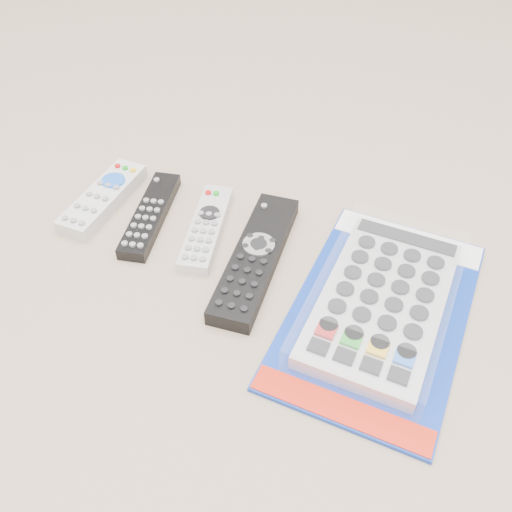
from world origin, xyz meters
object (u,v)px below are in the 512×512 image
(remote_slim_black, at_px, (150,215))
(jumbo_remote_packaged, at_px, (382,301))
(remote_silver_dvd, at_px, (206,228))
(remote_large_black, at_px, (256,258))
(remote_small_grey, at_px, (103,198))

(remote_slim_black, relative_size, jumbo_remote_packaged, 0.52)
(remote_silver_dvd, relative_size, remote_large_black, 0.73)
(jumbo_remote_packaged, bearing_deg, remote_slim_black, 175.41)
(remote_small_grey, distance_m, jumbo_remote_packaged, 0.43)
(remote_large_black, relative_size, jumbo_remote_packaged, 0.69)
(remote_small_grey, xyz_separation_m, remote_large_black, (0.26, -0.04, 0.00))
(remote_small_grey, bearing_deg, jumbo_remote_packaged, -5.31)
(remote_large_black, bearing_deg, remote_small_grey, 168.36)
(jumbo_remote_packaged, bearing_deg, remote_large_black, 176.71)
(remote_slim_black, distance_m, remote_large_black, 0.18)
(remote_slim_black, xyz_separation_m, remote_silver_dvd, (0.09, 0.00, -0.00))
(remote_silver_dvd, height_order, remote_large_black, remote_large_black)
(remote_silver_dvd, bearing_deg, remote_large_black, -32.36)
(remote_silver_dvd, xyz_separation_m, jumbo_remote_packaged, (0.26, -0.06, 0.01))
(remote_small_grey, distance_m, remote_silver_dvd, 0.17)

